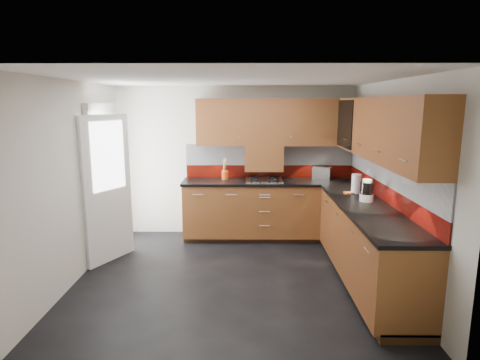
{
  "coord_description": "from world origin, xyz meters",
  "views": [
    {
      "loc": [
        0.14,
        -4.66,
        2.13
      ],
      "look_at": [
        0.08,
        0.65,
        1.11
      ],
      "focal_mm": 30.0,
      "sensor_mm": 36.0,
      "label": 1
    }
  ],
  "objects_px": {
    "utensil_pot": "(225,174)",
    "gas_hob": "(264,180)",
    "toaster": "(322,173)",
    "food_processor": "(367,191)"
  },
  "relations": [
    {
      "from": "utensil_pot",
      "to": "toaster",
      "type": "xyz_separation_m",
      "value": [
        1.54,
        0.03,
        0.01
      ]
    },
    {
      "from": "utensil_pot",
      "to": "toaster",
      "type": "height_order",
      "value": "utensil_pot"
    },
    {
      "from": "gas_hob",
      "to": "utensil_pot",
      "type": "xyz_separation_m",
      "value": [
        -0.61,
        0.14,
        0.07
      ]
    },
    {
      "from": "gas_hob",
      "to": "utensil_pot",
      "type": "bearing_deg",
      "value": 167.42
    },
    {
      "from": "utensil_pot",
      "to": "food_processor",
      "type": "bearing_deg",
      "value": -38.45
    },
    {
      "from": "utensil_pot",
      "to": "gas_hob",
      "type": "bearing_deg",
      "value": -12.58
    },
    {
      "from": "utensil_pot",
      "to": "food_processor",
      "type": "height_order",
      "value": "utensil_pot"
    },
    {
      "from": "utensil_pot",
      "to": "toaster",
      "type": "bearing_deg",
      "value": 1.21
    },
    {
      "from": "utensil_pot",
      "to": "toaster",
      "type": "relative_size",
      "value": 1.18
    },
    {
      "from": "gas_hob",
      "to": "food_processor",
      "type": "xyz_separation_m",
      "value": [
        1.2,
        -1.3,
        0.11
      ]
    }
  ]
}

